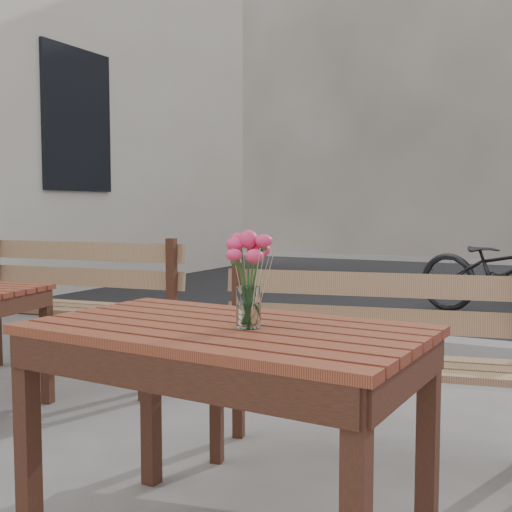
{
  "coord_description": "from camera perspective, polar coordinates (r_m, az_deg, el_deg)",
  "views": [
    {
      "loc": [
        0.78,
        -1.82,
        1.1
      ],
      "look_at": [
        -0.1,
        -0.09,
        0.95
      ],
      "focal_mm": 45.0,
      "sensor_mm": 36.0,
      "label": 1
    }
  ],
  "objects": [
    {
      "name": "street",
      "position": [
        7.01,
        20.27,
        -4.64
      ],
      "size": [
        30.0,
        8.12,
        0.12
      ],
      "color": "black",
      "rests_on": "ground"
    },
    {
      "name": "main_vase",
      "position": [
        1.91,
        -0.68,
        -1.01
      ],
      "size": [
        0.16,
        0.16,
        0.29
      ],
      "color": "white",
      "rests_on": "main_table"
    },
    {
      "name": "bicycle",
      "position": [
        6.8,
        21.28,
        -1.17
      ],
      "size": [
        1.91,
        1.1,
        0.95
      ],
      "primitive_type": "imported",
      "rotation": [
        0.0,
        0.0,
        1.29
      ],
      "color": "black",
      "rests_on": "ground"
    },
    {
      "name": "second_bench",
      "position": [
        4.25,
        -16.16,
        -3.01
      ],
      "size": [
        1.53,
        0.61,
        0.93
      ],
      "rotation": [
        0.0,
        0.0,
        0.11
      ],
      "color": "#855E45",
      "rests_on": "ground"
    },
    {
      "name": "main_table",
      "position": [
        2.0,
        -2.73,
        -9.56
      ],
      "size": [
        1.23,
        0.77,
        0.74
      ],
      "rotation": [
        0.0,
        0.0,
        -0.06
      ],
      "color": "#5E2218",
      "rests_on": "ground"
    },
    {
      "name": "main_bench",
      "position": [
        2.85,
        10.27,
        -7.37
      ],
      "size": [
        1.43,
        0.67,
        0.86
      ],
      "rotation": [
        0.0,
        0.0,
        0.2
      ],
      "color": "#855E45",
      "rests_on": "ground"
    }
  ]
}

